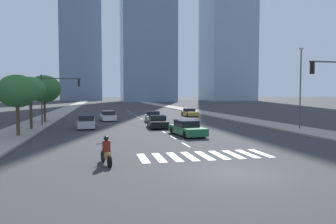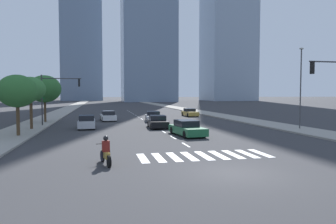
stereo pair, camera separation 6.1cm
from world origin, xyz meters
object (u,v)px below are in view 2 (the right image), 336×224
object	(u,v)px
sedan_white_1	(108,116)
street_tree_nearest	(17,91)
sedan_gold_0	(190,113)
street_tree_second	(31,89)
motorcycle_lead	(106,153)
sedan_green_4	(187,129)
sedan_silver_2	(87,122)
sedan_black_5	(158,122)
street_lamp_east	(301,82)
street_tree_third	(45,89)
sedan_silver_3	(153,117)
traffic_signal_far	(57,91)

from	to	relation	value
sedan_white_1	street_tree_nearest	bearing A→B (deg)	147.91
sedan_gold_0	street_tree_second	size ratio (longest dim) A/B	0.85
motorcycle_lead	sedan_green_4	size ratio (longest dim) A/B	0.42
sedan_silver_2	sedan_white_1	bearing A→B (deg)	-16.31
motorcycle_lead	sedan_black_5	bearing A→B (deg)	-30.38
sedan_gold_0	street_lamp_east	xyz separation A→B (m)	(5.31, -21.27, 4.20)
sedan_green_4	sedan_white_1	bearing A→B (deg)	-165.46
street_tree_third	sedan_silver_3	bearing A→B (deg)	-2.30
street_tree_nearest	sedan_silver_2	bearing A→B (deg)	47.42
sedan_silver_2	street_tree_third	world-z (taller)	street_tree_third
sedan_gold_0	sedan_silver_3	world-z (taller)	sedan_silver_3
sedan_silver_3	sedan_black_5	world-z (taller)	sedan_silver_3
sedan_silver_3	street_tree_third	bearing A→B (deg)	-86.64
sedan_black_5	sedan_white_1	bearing A→B (deg)	-150.68
sedan_silver_3	motorcycle_lead	bearing A→B (deg)	-9.22
sedan_silver_2	traffic_signal_far	size ratio (longest dim) A/B	0.79
sedan_silver_2	sedan_green_4	size ratio (longest dim) A/B	0.89
sedan_gold_0	sedan_silver_3	size ratio (longest dim) A/B	0.97
sedan_silver_3	street_tree_second	distance (m)	15.91
street_lamp_east	street_tree_third	world-z (taller)	street_lamp_east
sedan_black_5	street_tree_nearest	bearing A→B (deg)	-66.06
sedan_white_1	street_tree_third	bearing A→B (deg)	96.87
sedan_silver_2	sedan_green_4	world-z (taller)	sedan_silver_2
sedan_green_4	street_tree_third	size ratio (longest dim) A/B	0.86
sedan_black_5	traffic_signal_far	size ratio (longest dim) A/B	0.77
sedan_black_5	street_tree_nearest	world-z (taller)	street_tree_nearest
sedan_white_1	traffic_signal_far	xyz separation A→B (m)	(-5.73, -5.99, 3.37)
traffic_signal_far	street_tree_second	world-z (taller)	traffic_signal_far
traffic_signal_far	street_lamp_east	xyz separation A→B (m)	(24.28, -9.08, 0.80)
sedan_silver_2	street_tree_nearest	distance (m)	8.47
sedan_silver_2	street_tree_nearest	bearing A→B (deg)	136.06
sedan_silver_2	sedan_silver_3	world-z (taller)	sedan_silver_2
sedan_gold_0	street_tree_nearest	distance (m)	29.94
street_tree_third	sedan_gold_0	bearing A→B (deg)	20.33
sedan_gold_0	street_tree_second	world-z (taller)	street_tree_second
traffic_signal_far	sedan_green_4	bearing A→B (deg)	-42.08
sedan_white_1	traffic_signal_far	distance (m)	8.95
traffic_signal_far	motorcycle_lead	bearing A→B (deg)	-76.79
sedan_silver_3	street_tree_second	size ratio (longest dim) A/B	0.88
sedan_white_1	sedan_silver_3	distance (m)	6.17
sedan_green_4	street_tree_nearest	size ratio (longest dim) A/B	0.98
sedan_silver_2	street_lamp_east	bearing A→B (deg)	-107.14
motorcycle_lead	street_tree_second	world-z (taller)	street_tree_second
sedan_silver_3	sedan_green_4	bearing A→B (deg)	7.67
sedan_gold_0	sedan_green_4	xyz separation A→B (m)	(-6.93, -23.06, 0.02)
sedan_silver_2	sedan_black_5	distance (m)	7.45
sedan_green_4	street_lamp_east	world-z (taller)	street_lamp_east
street_tree_third	sedan_black_5	bearing A→B (deg)	-33.99
sedan_silver_3	street_tree_second	world-z (taller)	street_tree_second
street_lamp_east	street_tree_second	size ratio (longest dim) A/B	1.56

